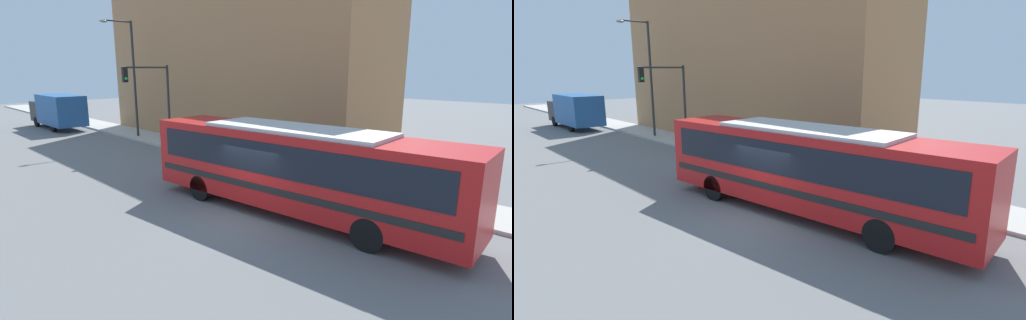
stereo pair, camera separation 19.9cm
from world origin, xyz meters
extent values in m
plane|color=slate|center=(0.00, 0.00, 0.00)|extent=(120.00, 120.00, 0.00)
cube|color=#B7B2A8|center=(5.89, 20.00, 0.07)|extent=(2.77, 70.00, 0.14)
cube|color=#B27A4C|center=(10.27, 13.14, 5.65)|extent=(6.00, 24.29, 11.30)
cube|color=red|center=(1.18, -0.92, 1.76)|extent=(3.59, 12.45, 2.65)
cube|color=black|center=(1.18, -0.92, 2.24)|extent=(3.54, 11.48, 1.11)
cube|color=black|center=(1.18, -0.92, 1.18)|extent=(3.58, 11.97, 0.24)
cube|color=silver|center=(1.18, -0.92, 3.14)|extent=(2.88, 6.93, 0.16)
cylinder|color=black|center=(1.91, 2.97, 0.52)|extent=(0.37, 1.06, 1.04)
cylinder|color=black|center=(-0.26, 2.76, 0.52)|extent=(0.37, 1.06, 1.04)
cylinder|color=black|center=(2.58, -4.19, 0.52)|extent=(0.37, 1.06, 1.04)
cylinder|color=black|center=(0.41, -4.39, 0.52)|extent=(0.37, 1.06, 1.04)
cube|color=#265999|center=(2.71, 26.94, 1.72)|extent=(2.48, 5.55, 2.54)
cube|color=#262628|center=(2.71, 30.79, 1.35)|extent=(2.36, 2.16, 1.79)
cylinder|color=black|center=(1.62, 30.41, 0.45)|extent=(0.25, 0.90, 0.90)
cylinder|color=black|center=(1.62, 25.90, 0.45)|extent=(0.25, 0.90, 0.90)
cylinder|color=gold|center=(5.10, 3.18, 0.40)|extent=(0.26, 0.26, 0.53)
sphere|color=gold|center=(5.10, 3.18, 0.75)|extent=(0.25, 0.25, 0.25)
cylinder|color=gold|center=(5.10, 3.04, 0.43)|extent=(0.12, 0.16, 0.12)
cylinder|color=#2D2D2D|center=(5.25, 13.67, 2.79)|extent=(0.16, 0.16, 5.30)
cylinder|color=#2D2D2D|center=(3.65, 13.67, 5.28)|extent=(3.20, 0.11, 0.11)
cube|color=black|center=(2.25, 13.67, 4.83)|extent=(0.30, 0.24, 0.90)
sphere|color=#19D83F|center=(2.25, 13.53, 4.61)|extent=(0.18, 0.18, 0.18)
cylinder|color=#2D2D2D|center=(5.10, 10.53, 0.62)|extent=(0.06, 0.06, 0.98)
cylinder|color=#4C4C51|center=(5.10, 10.53, 1.22)|extent=(0.14, 0.14, 0.22)
cylinder|color=#2D2D2D|center=(5.35, 18.40, 4.37)|extent=(0.18, 0.18, 8.47)
cylinder|color=#2D2D2D|center=(4.32, 18.40, 8.51)|extent=(2.06, 0.11, 0.11)
ellipsoid|color=gray|center=(3.29, 18.40, 8.43)|extent=(0.56, 0.28, 0.20)
cylinder|color=#47382D|center=(6.51, 11.08, 0.53)|extent=(0.28, 0.28, 0.80)
cylinder|color=#338C4C|center=(6.51, 11.08, 1.26)|extent=(0.34, 0.34, 0.66)
sphere|color=tan|center=(6.51, 11.08, 1.70)|extent=(0.22, 0.22, 0.22)
camera|label=1|loc=(-9.43, -9.83, 5.20)|focal=28.00mm
camera|label=2|loc=(-9.29, -9.97, 5.20)|focal=28.00mm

